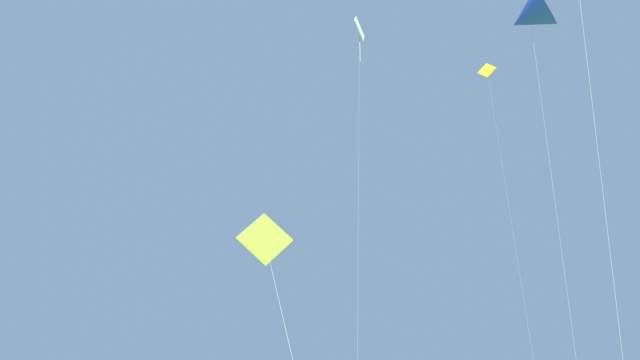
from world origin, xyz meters
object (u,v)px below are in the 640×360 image
at_px(kite_white_diamond, 359,34).
at_px(kite_blue_delta, 530,16).
at_px(kite_lime_diamond, 265,241).
at_px(kite_yellow_diamond, 489,82).

bearing_deg(kite_white_diamond, kite_blue_delta, -77.78).
distance_m(kite_lime_diamond, kite_yellow_diamond, 48.35).
height_order(kite_lime_diamond, kite_blue_delta, kite_blue_delta).
bearing_deg(kite_yellow_diamond, kite_blue_delta, -109.16).
xyz_separation_m(kite_lime_diamond, kite_blue_delta, (14.85, 8.72, 15.71)).
bearing_deg(kite_blue_delta, kite_lime_diamond, -149.59).
distance_m(kite_lime_diamond, kite_blue_delta, 23.31).
relative_size(kite_lime_diamond, kite_blue_delta, 0.34).
relative_size(kite_yellow_diamond, kite_blue_delta, 1.44).
height_order(kite_lime_diamond, kite_yellow_diamond, kite_yellow_diamond).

